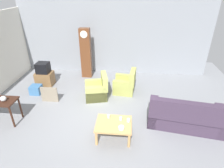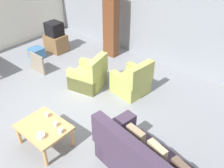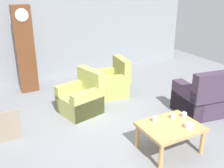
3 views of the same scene
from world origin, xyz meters
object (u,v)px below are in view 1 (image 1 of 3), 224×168
Objects in this scene: tv_crt at (43,68)px; cup_cream_tall at (109,116)px; couch_floral at (185,117)px; coffee_table_wood at (114,125)px; armchair_olive_near at (97,90)px; cup_blue_rimmed at (128,120)px; glass_dome_cloche at (3,99)px; storage_box_blue at (36,90)px; tv_stand_cabinet at (45,79)px; bowl_white_stacked at (121,128)px; grandfather_clock at (86,53)px; framed_picture_leaning at (49,95)px; cup_white_porcelain at (121,119)px; armchair_olive_far at (125,85)px.

tv_crt is 5.07× the size of cup_cream_tall.
couch_floral is 2.12m from coffee_table_wood.
armchair_olive_near reaches higher than cup_blue_rimmed.
glass_dome_cloche is at bearing -177.08° from couch_floral.
tv_crt is 0.95m from storage_box_blue.
tv_stand_cabinet is 7.43× the size of cup_blue_rimmed.
bowl_white_stacked is (0.37, -0.42, -0.01)m from cup_cream_tall.
cup_blue_rimmed reaches higher than tv_stand_cabinet.
cup_blue_rimmed is (1.93, -3.65, -0.57)m from grandfather_clock.
tv_crt reaches higher than framed_picture_leaning.
armchair_olive_near is at bearing -18.96° from tv_crt.
couch_floral is 22.90× the size of cup_white_porcelain.
couch_floral reaches higher than storage_box_blue.
cup_white_porcelain reaches higher than tv_stand_cabinet.
coffee_table_wood is 10.13× the size of cup_cream_tall.
tv_crt is 1.21× the size of storage_box_blue.
bowl_white_stacked is (-0.18, -0.31, -0.01)m from cup_blue_rimmed.
coffee_table_wood is 9.96× the size of cup_white_porcelain.
framed_picture_leaning is (-2.43, 1.56, -0.12)m from coffee_table_wood.
glass_dome_cloche is (-0.12, -2.45, 0.07)m from tv_crt.
bowl_white_stacked is (-1.82, -0.82, 0.16)m from couch_floral.
cup_white_porcelain is 1.05× the size of cup_blue_rimmed.
coffee_table_wood is 0.31m from bowl_white_stacked.
armchair_olive_far is at bearing 32.09° from glass_dome_cloche.
armchair_olive_near is 2.51m from tv_crt.
tv_stand_cabinet is at bearing 142.48° from cup_blue_rimmed.
couch_floral reaches higher than coffee_table_wood.
framed_picture_leaning is (0.69, -1.23, 0.01)m from tv_stand_cabinet.
couch_floral is 2.62m from armchair_olive_far.
armchair_olive_near is 0.99× the size of coffee_table_wood.
grandfather_clock is at bearing 144.92° from armchair_olive_far.
couch_floral is 1.92m from cup_white_porcelain.
tv_crt reaches higher than coffee_table_wood.
grandfather_clock is (-0.76, 1.77, 0.78)m from armchair_olive_near.
armchair_olive_near is 2.41m from storage_box_blue.
framed_picture_leaning reaches higher than storage_box_blue.
armchair_olive_near is 1.70m from framed_picture_leaning.
armchair_olive_far is at bearing 133.45° from couch_floral.
couch_floral is at bearing -41.35° from grandfather_clock.
couch_floral is at bearing -15.52° from storage_box_blue.
armchair_olive_far is at bearing 19.67° from framed_picture_leaning.
glass_dome_cloche is at bearing -147.91° from armchair_olive_far.
tv_stand_cabinet is (-3.11, 2.79, -0.13)m from coffee_table_wood.
armchair_olive_near is (-2.81, 1.38, -0.05)m from couch_floral.
cup_blue_rimmed is at bearing -58.25° from armchair_olive_near.
grandfather_clock is 4.37m from bowl_white_stacked.
framed_picture_leaning is 0.91m from storage_box_blue.
coffee_table_wood is 4.19m from tv_stand_cabinet.
cup_blue_rimmed is 0.56m from cup_cream_tall.
armchair_olive_near is at bearing 109.18° from cup_cream_tall.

